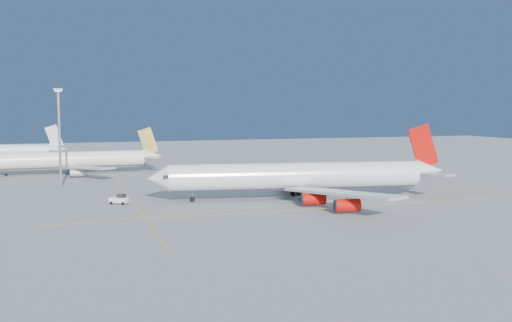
{
  "coord_description": "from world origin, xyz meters",
  "views": [
    {
      "loc": [
        -54.77,
        -123.42,
        21.31
      ],
      "look_at": [
        -4.57,
        23.81,
        7.0
      ],
      "focal_mm": 40.0,
      "sensor_mm": 36.0,
      "label": 1
    }
  ],
  "objects_px": {
    "airliner_virgin": "(302,176)",
    "pushback_tug": "(119,199)",
    "light_mast": "(59,129)",
    "airliner_etihad": "(74,160)"
  },
  "relations": [
    {
      "from": "airliner_etihad",
      "to": "light_mast",
      "type": "xyz_separation_m",
      "value": [
        -4.19,
        -30.54,
        11.2
      ]
    },
    {
      "from": "airliner_virgin",
      "to": "airliner_etihad",
      "type": "height_order",
      "value": "airliner_virgin"
    },
    {
      "from": "airliner_virgin",
      "to": "pushback_tug",
      "type": "distance_m",
      "value": 42.52
    },
    {
      "from": "pushback_tug",
      "to": "light_mast",
      "type": "bearing_deg",
      "value": 138.94
    },
    {
      "from": "airliner_virgin",
      "to": "light_mast",
      "type": "relative_size",
      "value": 2.68
    },
    {
      "from": "airliner_etihad",
      "to": "pushback_tug",
      "type": "relative_size",
      "value": 12.95
    },
    {
      "from": "airliner_virgin",
      "to": "pushback_tug",
      "type": "xyz_separation_m",
      "value": [
        -41.82,
        6.35,
        -4.31
      ]
    },
    {
      "from": "airliner_virgin",
      "to": "pushback_tug",
      "type": "height_order",
      "value": "airliner_virgin"
    },
    {
      "from": "airliner_virgin",
      "to": "light_mast",
      "type": "height_order",
      "value": "light_mast"
    },
    {
      "from": "airliner_virgin",
      "to": "airliner_etihad",
      "type": "xyz_separation_m",
      "value": [
        -50.04,
        72.19,
        -0.75
      ]
    }
  ]
}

